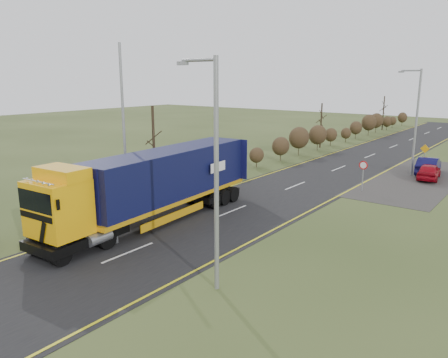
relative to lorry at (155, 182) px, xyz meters
name	(u,v)px	position (x,y,z in m)	size (l,w,h in m)	color
ground	(187,230)	(2.18, 0.10, -2.28)	(160.00, 160.00, 0.00)	#32411B
road	(282,191)	(2.18, 10.10, -2.27)	(8.00, 120.00, 0.02)	black
layby	(416,178)	(8.68, 20.10, -2.27)	(6.00, 18.00, 0.02)	#2F2D2A
lane_markings	(280,192)	(2.18, 9.80, -2.25)	(7.52, 116.00, 0.01)	gold
hedgerow	(198,164)	(-3.81, 8.00, -0.66)	(2.24, 102.04, 6.05)	#322416
lorry	(155,182)	(0.00, 0.00, 0.00)	(3.28, 14.57, 4.02)	black
car_red_hatchback	(429,171)	(9.51, 20.38, -1.64)	(1.52, 3.77, 1.29)	#9F0715
car_blue_sedan	(428,166)	(9.01, 22.38, -1.56)	(1.52, 4.36, 1.44)	#0D0A3B
streetlight_near	(214,167)	(7.42, -4.12, 2.43)	(1.83, 0.18, 8.57)	gray
streetlight_mid	(415,118)	(7.88, 21.31, 2.41)	(1.82, 0.18, 8.54)	gray
left_pole	(124,130)	(-3.08, 0.59, 2.60)	(0.16, 0.16, 9.76)	gray
speed_sign	(363,170)	(6.64, 13.59, -0.78)	(0.60, 0.10, 2.17)	gray
warning_board	(425,153)	(7.95, 25.42, -1.01)	(0.78, 0.11, 2.05)	gray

